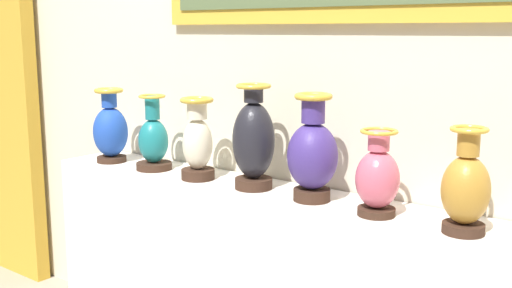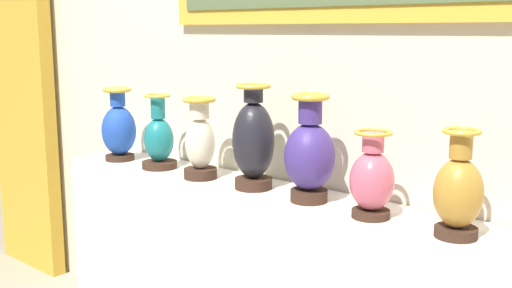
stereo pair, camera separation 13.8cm
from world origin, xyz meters
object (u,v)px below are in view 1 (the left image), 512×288
Objects in this scene: vase_sapphire at (110,130)px; vase_teal at (153,141)px; vase_rose at (377,178)px; vase_ochre at (466,188)px; vase_ivory at (197,142)px; vase_onyx at (254,141)px; vase_indigo at (312,154)px.

vase_sapphire is 0.27m from vase_teal.
vase_teal is 1.08m from vase_rose.
vase_sapphire is at bearing 179.40° from vase_ochre.
vase_sapphire reaches higher than vase_teal.
vase_sapphire is 0.54m from vase_ivory.
vase_onyx is (0.82, 0.02, 0.04)m from vase_sapphire.
vase_onyx is at bearing 178.39° from vase_indigo.
vase_ochre is (0.82, -0.03, -0.05)m from vase_onyx.
vase_ochre is at bearing -2.41° from vase_onyx.
vase_indigo is at bearing 0.52° from vase_sapphire.
vase_sapphire is 1.06× the size of vase_ochre.
vase_rose is 0.29m from vase_ochre.
vase_rose is at bearing -3.27° from vase_onyx.
vase_onyx reaches higher than vase_ochre.
vase_sapphire is at bearing -177.76° from vase_teal.
vase_rose is at bearing -1.26° from vase_teal.
vase_ivory is 0.87× the size of vase_indigo.
vase_teal is at bearing 177.29° from vase_ivory.
vase_sapphire is 1.19× the size of vase_rose.
vase_rose is at bearing -4.93° from vase_indigo.
vase_sapphire is 1.35m from vase_rose.
vase_onyx reaches higher than vase_rose.
vase_teal is 0.81m from vase_indigo.
vase_teal is at bearing 178.83° from vase_ochre.
vase_teal reaches higher than vase_rose.
vase_sapphire is at bearing 179.45° from vase_rose.
vase_rose is 0.89× the size of vase_ochre.
vase_onyx reaches higher than vase_sapphire.
vase_sapphire reaches higher than vase_rose.
vase_rose is (0.53, -0.03, -0.06)m from vase_onyx.
vase_indigo reaches higher than vase_ivory.
vase_indigo is (0.81, -0.00, 0.04)m from vase_teal.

